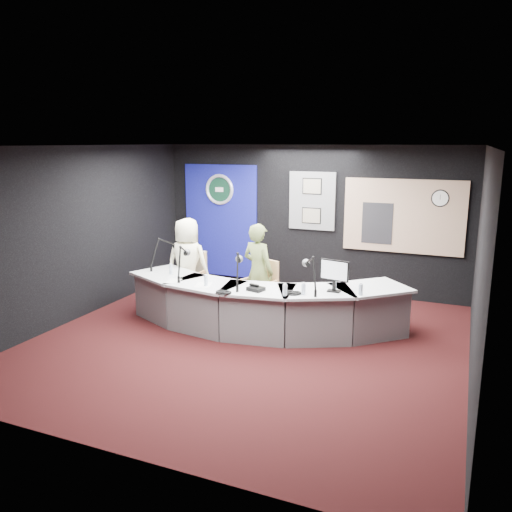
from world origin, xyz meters
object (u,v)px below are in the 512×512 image
at_px(broadcast_desk, 259,306).
at_px(person_man, 187,263).
at_px(armchair_left, 188,283).
at_px(person_woman, 258,272).
at_px(armchair_right, 258,291).

height_order(broadcast_desk, person_man, person_man).
height_order(armchair_left, person_woman, person_woman).
relative_size(armchair_right, person_woman, 0.58).
xyz_separation_m(broadcast_desk, armchair_right, (-0.20, 0.47, 0.09)).
bearing_deg(broadcast_desk, person_man, 161.33).
relative_size(person_man, person_woman, 1.00).
bearing_deg(person_man, armchair_left, 180.00).
bearing_deg(person_man, person_woman, 173.27).
bearing_deg(armchair_right, person_man, -161.74).
relative_size(broadcast_desk, person_man, 2.84).
bearing_deg(broadcast_desk, armchair_left, 161.33).
bearing_deg(broadcast_desk, person_woman, 113.47).
distance_m(broadcast_desk, armchair_right, 0.52).
relative_size(armchair_right, person_man, 0.58).
relative_size(broadcast_desk, armchair_right, 4.87).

